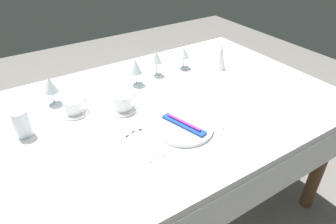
% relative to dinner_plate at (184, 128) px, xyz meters
% --- Properties ---
extents(ground_plane, '(6.00, 6.00, 0.00)m').
position_rel_dinner_plate_xyz_m(ground_plane, '(-0.02, 0.22, -0.75)').
color(ground_plane, slate).
extents(dining_table, '(1.80, 1.11, 0.74)m').
position_rel_dinner_plate_xyz_m(dining_table, '(-0.02, 0.22, -0.09)').
color(dining_table, white).
rests_on(dining_table, ground).
extents(dinner_plate, '(0.25, 0.25, 0.02)m').
position_rel_dinner_plate_xyz_m(dinner_plate, '(0.00, 0.00, 0.00)').
color(dinner_plate, white).
rests_on(dinner_plate, dining_table).
extents(toothbrush_package, '(0.09, 0.21, 0.02)m').
position_rel_dinner_plate_xyz_m(toothbrush_package, '(0.00, 0.00, 0.02)').
color(toothbrush_package, blue).
rests_on(toothbrush_package, dinner_plate).
extents(fork_outer, '(0.02, 0.22, 0.00)m').
position_rel_dinner_plate_xyz_m(fork_outer, '(-0.16, 0.03, -0.01)').
color(fork_outer, beige).
rests_on(fork_outer, dining_table).
extents(fork_inner, '(0.02, 0.21, 0.00)m').
position_rel_dinner_plate_xyz_m(fork_inner, '(-0.19, 0.03, -0.01)').
color(fork_inner, beige).
rests_on(fork_inner, dining_table).
extents(fork_salad, '(0.03, 0.22, 0.00)m').
position_rel_dinner_plate_xyz_m(fork_salad, '(-0.22, 0.02, -0.01)').
color(fork_salad, beige).
rests_on(fork_salad, dining_table).
extents(spoon_soup, '(0.03, 0.22, 0.01)m').
position_rel_dinner_plate_xyz_m(spoon_soup, '(0.15, 0.05, -0.01)').
color(spoon_soup, beige).
rests_on(spoon_soup, dining_table).
extents(saucer_left, '(0.12, 0.12, 0.01)m').
position_rel_dinner_plate_xyz_m(saucer_left, '(-0.34, 0.36, -0.00)').
color(saucer_left, white).
rests_on(saucer_left, dining_table).
extents(coffee_cup_left, '(0.10, 0.08, 0.06)m').
position_rel_dinner_plate_xyz_m(coffee_cup_left, '(-0.34, 0.36, 0.03)').
color(coffee_cup_left, white).
rests_on(coffee_cup_left, saucer_left).
extents(saucer_right, '(0.12, 0.12, 0.01)m').
position_rel_dinner_plate_xyz_m(saucer_right, '(-0.15, 0.27, -0.00)').
color(saucer_right, white).
rests_on(saucer_right, dining_table).
extents(coffee_cup_right, '(0.11, 0.09, 0.07)m').
position_rel_dinner_plate_xyz_m(coffee_cup_right, '(-0.15, 0.27, 0.04)').
color(coffee_cup_right, white).
rests_on(coffee_cup_right, saucer_right).
extents(wine_glass_centre, '(0.07, 0.07, 0.14)m').
position_rel_dinner_plate_xyz_m(wine_glass_centre, '(0.02, 0.46, 0.09)').
color(wine_glass_centre, silver).
rests_on(wine_glass_centre, dining_table).
extents(wine_glass_left, '(0.07, 0.07, 0.14)m').
position_rel_dinner_plate_xyz_m(wine_glass_left, '(0.16, 0.50, 0.09)').
color(wine_glass_left, silver).
rests_on(wine_glass_left, dining_table).
extents(wine_glass_right, '(0.07, 0.07, 0.14)m').
position_rel_dinner_plate_xyz_m(wine_glass_right, '(-0.40, 0.49, 0.09)').
color(wine_glass_right, silver).
rests_on(wine_glass_right, dining_table).
extents(wine_glass_far, '(0.07, 0.07, 0.13)m').
position_rel_dinner_plate_xyz_m(wine_glass_far, '(0.34, 0.49, 0.08)').
color(wine_glass_far, silver).
rests_on(wine_glass_far, dining_table).
extents(drink_tumbler, '(0.07, 0.07, 0.11)m').
position_rel_dinner_plate_xyz_m(drink_tumbler, '(-0.56, 0.32, 0.04)').
color(drink_tumbler, silver).
rests_on(drink_tumbler, dining_table).
extents(napkin_folded, '(0.07, 0.07, 0.15)m').
position_rel_dinner_plate_xyz_m(napkin_folded, '(0.52, 0.37, 0.07)').
color(napkin_folded, white).
rests_on(napkin_folded, dining_table).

